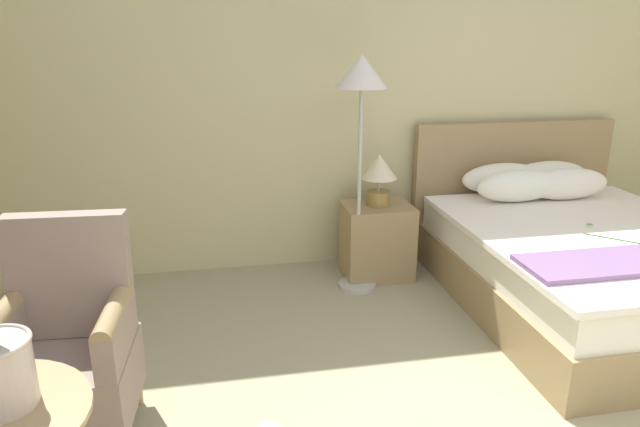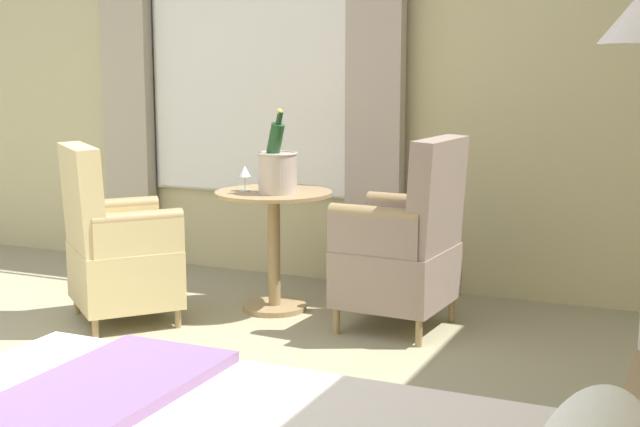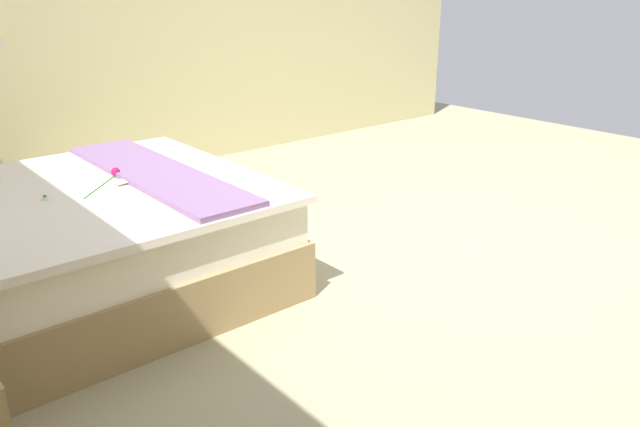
{
  "view_description": "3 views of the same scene",
  "coord_description": "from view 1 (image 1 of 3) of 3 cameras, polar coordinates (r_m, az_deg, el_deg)",
  "views": [
    {
      "loc": [
        -1.45,
        -1.06,
        1.83
      ],
      "look_at": [
        -0.92,
        1.7,
        0.93
      ],
      "focal_mm": 32.0,
      "sensor_mm": 36.0,
      "label": 1
    },
    {
      "loc": [
        2.26,
        2.87,
        1.4
      ],
      "look_at": [
        -0.56,
        1.61,
        0.89
      ],
      "focal_mm": 50.0,
      "sensor_mm": 36.0,
      "label": 2
    },
    {
      "loc": [
        -2.14,
        2.95,
        1.6
      ],
      "look_at": [
        -0.46,
        1.54,
        0.79
      ],
      "focal_mm": 35.0,
      "sensor_mm": 36.0,
      "label": 3
    }
  ],
  "objects": [
    {
      "name": "bedside_lamp",
      "position": [
        4.26,
        5.91,
        4.07
      ],
      "size": [
        0.27,
        0.27,
        0.39
      ],
      "color": "olive",
      "rests_on": "nightstand"
    },
    {
      "name": "wall_headboard_side",
      "position": [
        4.63,
        7.66,
        12.62
      ],
      "size": [
        6.16,
        0.12,
        2.84
      ],
      "color": "#C9C08C",
      "rests_on": "ground"
    },
    {
      "name": "armchair_by_window",
      "position": [
        2.9,
        -23.92,
        -12.26
      ],
      "size": [
        0.61,
        0.6,
        1.04
      ],
      "color": "#9B7F55",
      "rests_on": "ground"
    },
    {
      "name": "nightstand",
      "position": [
        4.42,
        5.69,
        -2.71
      ],
      "size": [
        0.54,
        0.41,
        0.57
      ],
      "color": "#9B7F55",
      "rests_on": "ground"
    },
    {
      "name": "floor_lamp_brass",
      "position": [
        3.93,
        4.15,
        11.88
      ],
      "size": [
        0.35,
        0.35,
        1.68
      ],
      "color": "#B8BAAF",
      "rests_on": "ground"
    },
    {
      "name": "bed",
      "position": [
        4.32,
        24.54,
        -3.98
      ],
      "size": [
        1.71,
        2.18,
        1.12
      ],
      "color": "#9B7F55",
      "rests_on": "ground"
    }
  ]
}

